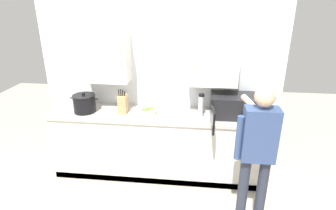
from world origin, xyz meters
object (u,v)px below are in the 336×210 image
at_px(thermos_flask, 201,105).
at_px(fruit_bowl, 148,111).
at_px(person_figure, 257,146).
at_px(knife_block, 123,104).
at_px(microwave_oven, 231,106).
at_px(stock_pot, 84,103).

relative_size(thermos_flask, fruit_bowl, 1.23).
height_order(thermos_flask, person_figure, person_figure).
bearing_deg(knife_block, microwave_oven, 1.80).
distance_m(microwave_oven, thermos_flask, 0.39).
bearing_deg(fruit_bowl, microwave_oven, 3.05).
bearing_deg(fruit_bowl, thermos_flask, 1.29).
distance_m(thermos_flask, fruit_bowl, 0.71).
relative_size(thermos_flask, person_figure, 0.19).
height_order(microwave_oven, fruit_bowl, microwave_oven).
bearing_deg(thermos_flask, person_figure, -52.99).
xyz_separation_m(thermos_flask, stock_pot, (-1.56, -0.02, -0.03)).
xyz_separation_m(thermos_flask, fruit_bowl, (-0.70, -0.02, -0.11)).
bearing_deg(microwave_oven, person_figure, -76.36).
relative_size(microwave_oven, fruit_bowl, 3.25).
height_order(thermos_flask, stock_pot, thermos_flask).
bearing_deg(microwave_oven, stock_pot, -178.04).
relative_size(knife_block, person_figure, 0.21).
bearing_deg(stock_pot, fruit_bowl, 0.58).
bearing_deg(person_figure, stock_pot, 160.74).
bearing_deg(fruit_bowl, knife_block, 177.76).
relative_size(microwave_oven, person_figure, 0.51).
bearing_deg(fruit_bowl, stock_pot, -179.42).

